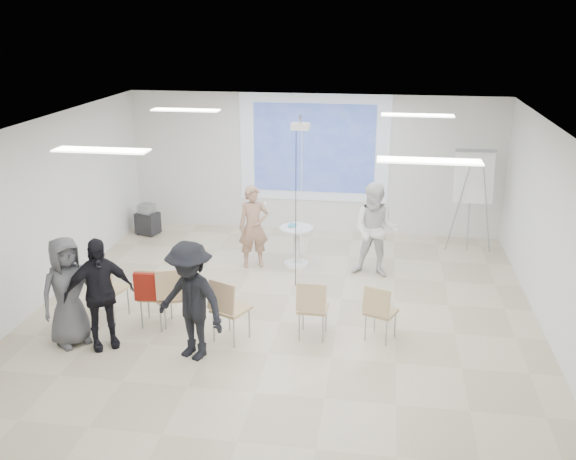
# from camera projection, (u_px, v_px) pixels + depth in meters

# --- Properties ---
(floor) EXTENTS (8.00, 9.00, 0.10)m
(floor) POSITION_uv_depth(u_px,v_px,m) (280.00, 325.00, 10.06)
(floor) COLOR beige
(floor) RESTS_ON ground
(ceiling) EXTENTS (8.00, 9.00, 0.10)m
(ceiling) POSITION_uv_depth(u_px,v_px,m) (280.00, 128.00, 9.06)
(ceiling) COLOR white
(ceiling) RESTS_ON wall_back
(wall_back) EXTENTS (8.00, 0.10, 3.00)m
(wall_back) POSITION_uv_depth(u_px,v_px,m) (314.00, 164.00, 13.82)
(wall_back) COLOR silver
(wall_back) RESTS_ON floor
(wall_left) EXTENTS (0.10, 9.00, 3.00)m
(wall_left) POSITION_uv_depth(u_px,v_px,m) (28.00, 219.00, 10.13)
(wall_left) COLOR silver
(wall_left) RESTS_ON floor
(wall_right) EXTENTS (0.10, 9.00, 3.00)m
(wall_right) POSITION_uv_depth(u_px,v_px,m) (565.00, 245.00, 8.98)
(wall_right) COLOR silver
(wall_right) RESTS_ON floor
(projection_halo) EXTENTS (3.20, 0.01, 2.30)m
(projection_halo) POSITION_uv_depth(u_px,v_px,m) (314.00, 148.00, 13.64)
(projection_halo) COLOR silver
(projection_halo) RESTS_ON wall_back
(projection_image) EXTENTS (2.60, 0.01, 1.90)m
(projection_image) POSITION_uv_depth(u_px,v_px,m) (314.00, 148.00, 13.63)
(projection_image) COLOR #2F4AA3
(projection_image) RESTS_ON wall_back
(pedestal_table) EXTENTS (0.64, 0.64, 0.79)m
(pedestal_table) POSITION_uv_depth(u_px,v_px,m) (296.00, 244.00, 12.15)
(pedestal_table) COLOR white
(pedestal_table) RESTS_ON floor
(player_left) EXTENTS (0.76, 0.64, 1.78)m
(player_left) POSITION_uv_depth(u_px,v_px,m) (253.00, 222.00, 11.97)
(player_left) COLOR tan
(player_left) RESTS_ON floor
(player_right) EXTENTS (1.04, 0.88, 1.92)m
(player_right) POSITION_uv_depth(u_px,v_px,m) (376.00, 225.00, 11.53)
(player_right) COLOR white
(player_right) RESTS_ON floor
(controller_left) EXTENTS (0.08, 0.12, 0.04)m
(controller_left) POSITION_uv_depth(u_px,v_px,m) (265.00, 204.00, 12.08)
(controller_left) COLOR white
(controller_left) RESTS_ON player_left
(controller_right) EXTENTS (0.06, 0.12, 0.04)m
(controller_right) POSITION_uv_depth(u_px,v_px,m) (367.00, 203.00, 11.68)
(controller_right) COLOR white
(controller_right) RESTS_ON player_right
(chair_far_left) EXTENTS (0.56, 0.58, 0.96)m
(chair_far_left) POSITION_uv_depth(u_px,v_px,m) (106.00, 286.00, 9.95)
(chair_far_left) COLOR tan
(chair_far_left) RESTS_ON floor
(chair_left_mid) EXTENTS (0.48, 0.52, 0.96)m
(chair_left_mid) POSITION_uv_depth(u_px,v_px,m) (154.00, 292.00, 9.73)
(chair_left_mid) COLOR tan
(chair_left_mid) RESTS_ON floor
(chair_left_inner) EXTENTS (0.61, 0.63, 0.99)m
(chair_left_inner) POSITION_uv_depth(u_px,v_px,m) (172.00, 293.00, 9.67)
(chair_left_inner) COLOR tan
(chair_left_inner) RESTS_ON floor
(chair_center) EXTENTS (0.62, 0.64, 0.98)m
(chair_center) POSITION_uv_depth(u_px,v_px,m) (227.00, 306.00, 9.25)
(chair_center) COLOR tan
(chair_center) RESTS_ON floor
(chair_right_inner) EXTENTS (0.45, 0.48, 0.92)m
(chair_right_inner) POSITION_uv_depth(u_px,v_px,m) (312.00, 305.00, 9.35)
(chair_right_inner) COLOR tan
(chair_right_inner) RESTS_ON floor
(chair_right_far) EXTENTS (0.54, 0.56, 0.87)m
(chair_right_far) POSITION_uv_depth(u_px,v_px,m) (379.00, 309.00, 9.30)
(chair_right_far) COLOR tan
(chair_right_far) RESTS_ON floor
(red_jacket) EXTENTS (0.46, 0.14, 0.43)m
(red_jacket) POSITION_uv_depth(u_px,v_px,m) (149.00, 287.00, 9.55)
(red_jacket) COLOR #9D1F13
(red_jacket) RESTS_ON chair_left_mid
(laptop) EXTENTS (0.43, 0.38, 0.03)m
(laptop) POSITION_uv_depth(u_px,v_px,m) (172.00, 293.00, 9.78)
(laptop) COLOR black
(laptop) RESTS_ON chair_left_inner
(audience_left) EXTENTS (1.28, 1.17, 1.90)m
(audience_left) POSITION_uv_depth(u_px,v_px,m) (98.00, 286.00, 9.02)
(audience_left) COLOR black
(audience_left) RESTS_ON floor
(audience_mid) EXTENTS (1.43, 1.15, 1.94)m
(audience_mid) POSITION_uv_depth(u_px,v_px,m) (190.00, 293.00, 8.73)
(audience_mid) COLOR black
(audience_mid) RESTS_ON floor
(audience_outer) EXTENTS (1.02, 1.06, 1.83)m
(audience_outer) POSITION_uv_depth(u_px,v_px,m) (67.00, 285.00, 9.12)
(audience_outer) COLOR #55565A
(audience_outer) RESTS_ON floor
(flipchart_easel) EXTENTS (0.91, 0.68, 2.10)m
(flipchart_easel) POSITION_uv_depth(u_px,v_px,m) (474.00, 177.00, 12.51)
(flipchart_easel) COLOR gray
(flipchart_easel) RESTS_ON floor
(av_cart) EXTENTS (0.53, 0.47, 0.68)m
(av_cart) POSITION_uv_depth(u_px,v_px,m) (148.00, 220.00, 13.92)
(av_cart) COLOR black
(av_cart) RESTS_ON floor
(ceiling_projector) EXTENTS (0.30, 0.25, 3.00)m
(ceiling_projector) POSITION_uv_depth(u_px,v_px,m) (300.00, 134.00, 10.56)
(ceiling_projector) COLOR white
(ceiling_projector) RESTS_ON ceiling
(fluor_panel_nw) EXTENTS (1.20, 0.30, 0.02)m
(fluor_panel_nw) POSITION_uv_depth(u_px,v_px,m) (186.00, 110.00, 11.24)
(fluor_panel_nw) COLOR white
(fluor_panel_nw) RESTS_ON ceiling
(fluor_panel_ne) EXTENTS (1.20, 0.30, 0.02)m
(fluor_panel_ne) POSITION_uv_depth(u_px,v_px,m) (417.00, 115.00, 10.67)
(fluor_panel_ne) COLOR white
(fluor_panel_ne) RESTS_ON ceiling
(fluor_panel_sw) EXTENTS (1.20, 0.30, 0.02)m
(fluor_panel_sw) POSITION_uv_depth(u_px,v_px,m) (101.00, 150.00, 7.96)
(fluor_panel_sw) COLOR white
(fluor_panel_sw) RESTS_ON ceiling
(fluor_panel_se) EXTENTS (1.20, 0.30, 0.02)m
(fluor_panel_se) POSITION_uv_depth(u_px,v_px,m) (429.00, 161.00, 7.40)
(fluor_panel_se) COLOR white
(fluor_panel_se) RESTS_ON ceiling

